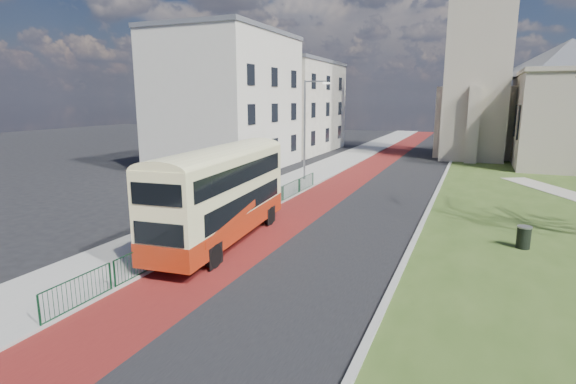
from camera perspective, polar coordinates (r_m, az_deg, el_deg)
The scene contains 13 objects.
ground at distance 19.59m, azimuth -4.34°, elevation -8.19°, with size 160.00×160.00×0.00m, color black.
road_carriageway at distance 37.62m, azimuth 11.75°, elevation 1.30°, with size 9.00×120.00×0.01m, color black.
bus_lane at distance 38.21m, azimuth 7.77°, elevation 1.60°, with size 3.40×120.00×0.01m, color #591414.
pavement_west at distance 39.33m, azimuth 2.42°, elevation 2.07°, with size 4.00×120.00×0.12m, color gray.
kerb_west at distance 38.69m, azimuth 5.20°, elevation 1.87°, with size 0.25×120.00×0.13m, color #999993.
kerb_east at distance 39.00m, azimuth 18.97°, elevation 1.36°, with size 0.25×80.00×0.13m, color #999993.
pedestrian_railing at distance 24.13m, azimuth -6.29°, elevation -3.01°, with size 0.07×24.00×1.12m.
gothic_church at distance 54.90m, azimuth 28.24°, elevation 17.18°, with size 16.38×18.00×40.00m.
street_block_near at distance 44.45m, azimuth -7.73°, elevation 11.44°, with size 10.30×14.30×13.00m.
street_block_far at distance 58.82m, azimuth 0.33°, elevation 10.87°, with size 10.30×16.30×11.50m.
streetlamp at distance 36.73m, azimuth 2.35°, elevation 8.50°, with size 2.13×0.18×8.00m.
bus at distance 21.06m, azimuth -8.44°, elevation 0.14°, with size 3.37×10.56×4.34m.
litter_bin at distance 22.94m, azimuth 27.75°, elevation -5.09°, with size 0.80×0.80×1.02m.
Camera 1 is at (8.46, -16.36, 6.67)m, focal length 28.00 mm.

